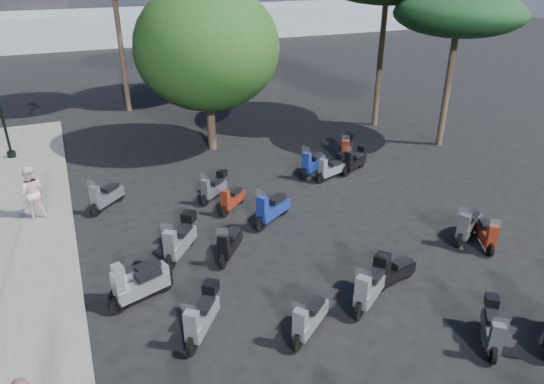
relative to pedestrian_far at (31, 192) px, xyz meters
name	(u,v)px	position (x,y,z in m)	size (l,w,h in m)	color
ground	(305,305)	(6.08, -7.36, -1.02)	(120.00, 120.00, 0.00)	black
sidewalk	(19,299)	(-0.42, -4.36, -0.95)	(3.00, 30.00, 0.15)	#605E5B
pedestrian_far	(31,192)	(0.00, 0.00, 0.00)	(0.85, 0.66, 1.75)	beige
scooter_3	(139,287)	(2.38, -5.63, -0.54)	(1.69, 0.77, 1.38)	black
scooter_4	(180,240)	(3.81, -4.00, -0.48)	(1.29, 1.53, 1.45)	black
scooter_5	(106,197)	(2.21, -0.09, -0.56)	(1.28, 1.22, 1.32)	black
scooter_8	(309,319)	(5.68, -8.32, -0.58)	(1.35, 1.04, 1.28)	black
scooter_9	(202,316)	(3.49, -7.33, -0.52)	(1.16, 1.41, 1.33)	black
scooter_10	(230,244)	(5.07, -4.60, -0.58)	(1.08, 1.30, 1.27)	black
scooter_11	(214,188)	(5.78, -0.85, -0.57)	(1.27, 1.05, 1.20)	black
scooter_14	(371,286)	(7.58, -7.92, -0.49)	(1.57, 1.16, 1.43)	black
scooter_15	(394,272)	(8.55, -7.55, -0.60)	(1.51, 0.59, 1.21)	black
scooter_16	(272,209)	(6.98, -3.23, -0.52)	(1.60, 1.08, 1.44)	black
scooter_17	(232,200)	(6.08, -1.90, -0.62)	(1.17, 1.04, 1.18)	black
scooter_20	(492,328)	(9.21, -10.16, -0.58)	(1.06, 1.25, 1.19)	black
scooter_21	(468,226)	(11.97, -6.52, -0.56)	(1.53, 0.96, 1.34)	black
scooter_22	(355,161)	(11.67, -0.70, -0.55)	(1.46, 0.90, 1.26)	black
scooter_23	(313,164)	(9.99, -0.30, -0.55)	(1.51, 1.04, 1.37)	black
scooter_27	(486,234)	(12.20, -7.04, -0.61)	(0.85, 1.36, 1.20)	black
scooter_28	(332,168)	(10.45, -0.98, -0.57)	(1.49, 0.69, 1.22)	black
scooter_29	(347,148)	(12.17, 0.70, -0.56)	(1.12, 1.26, 1.22)	black
scooter_30	(139,278)	(2.44, -5.29, -0.54)	(1.69, 0.77, 1.38)	black
broadleaf_tree	(207,48)	(7.23, 4.07, 3.39)	(6.04, 6.04, 6.98)	#38281E
pine_3	(459,14)	(16.95, 0.46, 4.65)	(5.34, 5.34, 6.63)	#38281E
distant_hills	(101,27)	(6.08, 37.64, 0.48)	(70.00, 8.00, 3.00)	gray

